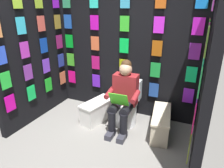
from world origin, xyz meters
name	(u,v)px	position (x,y,z in m)	size (l,w,h in m)	color
ground_plane	(78,164)	(0.00, 0.00, 0.00)	(30.00, 30.00, 0.00)	gray
display_wall_back	(126,49)	(0.00, -1.71, 1.24)	(2.83, 0.14, 2.48)	black
display_wall_left	(209,72)	(-1.41, -0.83, 1.24)	(0.14, 1.67, 2.48)	black
display_wall_right	(32,52)	(1.41, -0.83, 1.24)	(0.14, 1.67, 2.48)	black
toilet	(127,105)	(-0.21, -1.29, 0.33)	(0.41, 0.56, 0.77)	white
person_reading	(123,96)	(-0.22, -1.06, 0.60)	(0.54, 0.70, 1.19)	maroon
comic_longbox_near	(161,123)	(-0.85, -1.18, 0.19)	(0.40, 0.86, 0.38)	beige
comic_longbox_far	(98,110)	(0.30, -1.13, 0.19)	(0.45, 0.75, 0.37)	white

